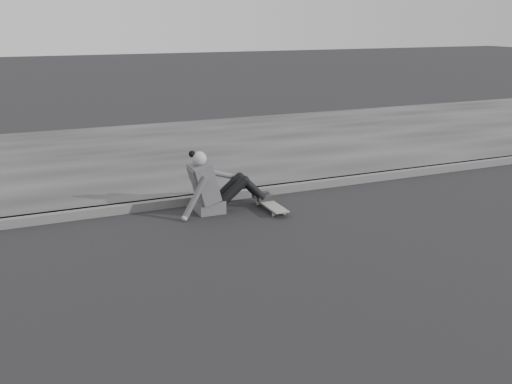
# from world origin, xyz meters

# --- Properties ---
(ground) EXTENTS (80.00, 80.00, 0.00)m
(ground) POSITION_xyz_m (0.00, 0.00, 0.00)
(ground) COLOR black
(ground) RESTS_ON ground
(curb) EXTENTS (24.00, 0.16, 0.12)m
(curb) POSITION_xyz_m (0.00, 2.58, 0.06)
(curb) COLOR #535353
(curb) RESTS_ON ground
(sidewalk) EXTENTS (24.00, 6.00, 0.12)m
(sidewalk) POSITION_xyz_m (0.00, 5.60, 0.06)
(sidewalk) COLOR #373737
(sidewalk) RESTS_ON ground
(skateboard) EXTENTS (0.20, 0.78, 0.09)m
(skateboard) POSITION_xyz_m (-1.70, 1.88, 0.07)
(skateboard) COLOR gray
(skateboard) RESTS_ON ground
(seated_woman) EXTENTS (1.38, 0.46, 0.88)m
(seated_woman) POSITION_xyz_m (-2.44, 2.13, 0.36)
(seated_woman) COLOR #4B4B4E
(seated_woman) RESTS_ON ground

